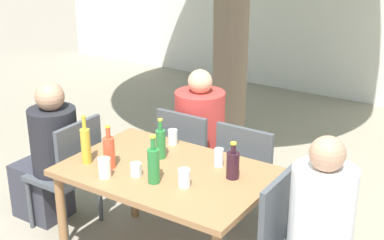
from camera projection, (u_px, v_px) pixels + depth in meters
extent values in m
cylinder|color=#7A6651|center=(231.00, 47.00, 5.48)|extent=(0.36, 0.36, 2.06)
cube|color=#996B42|center=(167.00, 172.00, 3.49)|extent=(1.34, 0.89, 0.04)
cylinder|color=#996B42|center=(62.00, 221.00, 3.63)|extent=(0.06, 0.06, 0.70)
cylinder|color=#996B42|center=(134.00, 177.00, 4.24)|extent=(0.06, 0.06, 0.70)
cylinder|color=#996B42|center=(274.00, 222.00, 3.62)|extent=(0.06, 0.06, 0.70)
cube|color=#474C51|center=(63.00, 175.00, 4.10)|extent=(0.44, 0.44, 0.04)
cube|color=#474C51|center=(79.00, 152.00, 3.91)|extent=(0.04, 0.44, 0.45)
cylinder|color=#474C51|center=(66.00, 185.00, 4.43)|extent=(0.04, 0.04, 0.42)
cylinder|color=#474C51|center=(30.00, 204.00, 4.13)|extent=(0.04, 0.04, 0.42)
cylinder|color=#474C51|center=(100.00, 197.00, 4.23)|extent=(0.04, 0.04, 0.42)
cylinder|color=#474C51|center=(65.00, 218.00, 3.94)|extent=(0.04, 0.04, 0.42)
cube|color=#474C51|center=(278.00, 212.00, 3.11)|extent=(0.04, 0.44, 0.45)
cube|color=#474C51|center=(196.00, 161.00, 4.33)|extent=(0.44, 0.44, 0.04)
cube|color=#474C51|center=(182.00, 141.00, 4.09)|extent=(0.44, 0.04, 0.45)
cylinder|color=#474C51|center=(227.00, 182.00, 4.46)|extent=(0.04, 0.04, 0.42)
cylinder|color=#474C51|center=(189.00, 171.00, 4.66)|extent=(0.04, 0.04, 0.42)
cylinder|color=#474C51|center=(203.00, 201.00, 4.17)|extent=(0.04, 0.04, 0.42)
cylinder|color=#474C51|center=(164.00, 189.00, 4.36)|extent=(0.04, 0.04, 0.42)
cube|color=#474C51|center=(255.00, 177.00, 4.06)|extent=(0.44, 0.44, 0.04)
cube|color=#474C51|center=(244.00, 157.00, 3.82)|extent=(0.44, 0.04, 0.45)
cylinder|color=#474C51|center=(286.00, 200.00, 4.19)|extent=(0.04, 0.04, 0.42)
cylinder|color=#474C51|center=(243.00, 187.00, 4.39)|extent=(0.04, 0.04, 0.42)
cylinder|color=#474C51|center=(265.00, 221.00, 3.89)|extent=(0.04, 0.04, 0.42)
cylinder|color=#474C51|center=(220.00, 207.00, 4.09)|extent=(0.04, 0.04, 0.42)
cube|color=#383842|center=(42.00, 190.00, 4.31)|extent=(0.40, 0.32, 0.45)
cylinder|color=#232328|center=(54.00, 140.00, 4.03)|extent=(0.36, 0.36, 0.50)
sphere|color=tan|center=(50.00, 96.00, 3.91)|extent=(0.22, 0.22, 0.22)
cylinder|color=white|center=(321.00, 216.00, 2.95)|extent=(0.36, 0.36, 0.58)
sphere|color=tan|center=(328.00, 154.00, 2.82)|extent=(0.20, 0.20, 0.20)
cube|color=#383842|center=(212.00, 172.00, 4.61)|extent=(0.36, 0.40, 0.45)
cylinder|color=#C63833|center=(200.00, 125.00, 4.27)|extent=(0.40, 0.40, 0.55)
sphere|color=tan|center=(200.00, 82.00, 4.15)|extent=(0.19, 0.19, 0.19)
cylinder|color=#331923|center=(233.00, 166.00, 3.34)|extent=(0.08, 0.08, 0.17)
cylinder|color=#331923|center=(233.00, 149.00, 3.30)|extent=(0.03, 0.03, 0.06)
cylinder|color=gold|center=(233.00, 143.00, 3.29)|extent=(0.04, 0.04, 0.01)
cylinder|color=#287A38|center=(161.00, 144.00, 3.62)|extent=(0.07, 0.07, 0.20)
cylinder|color=#287A38|center=(160.00, 126.00, 3.57)|extent=(0.03, 0.03, 0.07)
cylinder|color=gold|center=(160.00, 120.00, 3.56)|extent=(0.03, 0.03, 0.01)
cylinder|color=gold|center=(86.00, 146.00, 3.54)|extent=(0.06, 0.06, 0.24)
cylinder|color=gold|center=(84.00, 123.00, 3.48)|extent=(0.03, 0.03, 0.08)
cylinder|color=gold|center=(83.00, 117.00, 3.47)|extent=(0.03, 0.03, 0.01)
cylinder|color=#DB4C2D|center=(109.00, 153.00, 3.48)|extent=(0.07, 0.07, 0.21)
cylinder|color=#DB4C2D|center=(108.00, 133.00, 3.43)|extent=(0.03, 0.03, 0.07)
cylinder|color=gold|center=(108.00, 126.00, 3.42)|extent=(0.04, 0.04, 0.01)
cylinder|color=#287A38|center=(154.00, 166.00, 3.28)|extent=(0.08, 0.08, 0.22)
cylinder|color=#287A38|center=(153.00, 144.00, 3.22)|extent=(0.03, 0.03, 0.08)
cylinder|color=gold|center=(153.00, 137.00, 3.21)|extent=(0.04, 0.04, 0.01)
cylinder|color=silver|center=(173.00, 137.00, 3.86)|extent=(0.07, 0.07, 0.11)
cylinder|color=silver|center=(104.00, 168.00, 3.36)|extent=(0.08, 0.08, 0.13)
cylinder|color=white|center=(136.00, 169.00, 3.39)|extent=(0.07, 0.07, 0.08)
cylinder|color=white|center=(184.00, 178.00, 3.25)|extent=(0.08, 0.08, 0.11)
cylinder|color=white|center=(219.00, 157.00, 3.51)|extent=(0.06, 0.06, 0.12)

